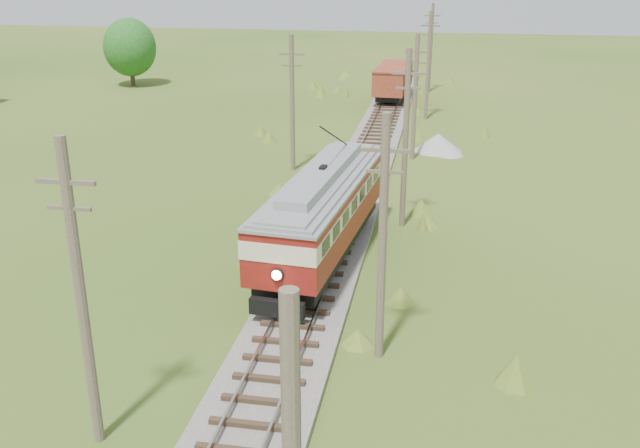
# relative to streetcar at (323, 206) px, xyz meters

# --- Properties ---
(railbed_main) EXTENTS (3.60, 96.00, 0.57)m
(railbed_main) POSITION_rel_streetcar_xyz_m (0.00, 8.43, -2.53)
(railbed_main) COLOR #605B54
(railbed_main) RESTS_ON ground
(streetcar) EXTENTS (4.18, 13.05, 5.91)m
(streetcar) POSITION_rel_streetcar_xyz_m (0.00, 0.00, 0.00)
(streetcar) COLOR black
(streetcar) RESTS_ON ground
(gondola) EXTENTS (3.20, 8.78, 2.88)m
(gondola) POSITION_rel_streetcar_xyz_m (0.00, 38.32, -0.61)
(gondola) COLOR black
(gondola) RESTS_ON ground
(gravel_pile) EXTENTS (3.49, 3.70, 1.27)m
(gravel_pile) POSITION_rel_streetcar_xyz_m (4.80, 20.73, -2.13)
(gravel_pile) COLOR gray
(gravel_pile) RESTS_ON ground
(utility_pole_r_2) EXTENTS (1.60, 0.30, 8.60)m
(utility_pole_r_2) POSITION_rel_streetcar_xyz_m (3.30, -7.57, 1.70)
(utility_pole_r_2) COLOR brown
(utility_pole_r_2) RESTS_ON ground
(utility_pole_r_3) EXTENTS (1.60, 0.30, 9.00)m
(utility_pole_r_3) POSITION_rel_streetcar_xyz_m (3.20, 5.43, 1.90)
(utility_pole_r_3) COLOR brown
(utility_pole_r_3) RESTS_ON ground
(utility_pole_r_4) EXTENTS (1.60, 0.30, 8.40)m
(utility_pole_r_4) POSITION_rel_streetcar_xyz_m (3.00, 18.43, 1.60)
(utility_pole_r_4) COLOR brown
(utility_pole_r_4) RESTS_ON ground
(utility_pole_r_5) EXTENTS (1.60, 0.30, 8.90)m
(utility_pole_r_5) POSITION_rel_streetcar_xyz_m (3.40, 31.43, 1.85)
(utility_pole_r_5) COLOR brown
(utility_pole_r_5) RESTS_ON ground
(utility_pole_r_6) EXTENTS (1.60, 0.30, 8.70)m
(utility_pole_r_6) POSITION_rel_streetcar_xyz_m (3.20, 44.43, 1.75)
(utility_pole_r_6) COLOR brown
(utility_pole_r_6) RESTS_ON ground
(utility_pole_l_a) EXTENTS (1.60, 0.30, 9.00)m
(utility_pole_l_a) POSITION_rel_streetcar_xyz_m (-4.20, -13.57, 1.90)
(utility_pole_l_a) COLOR brown
(utility_pole_l_a) RESTS_ON ground
(utility_pole_l_b) EXTENTS (1.60, 0.30, 8.60)m
(utility_pole_l_b) POSITION_rel_streetcar_xyz_m (-4.50, 14.43, 1.70)
(utility_pole_l_b) COLOR brown
(utility_pole_l_b) RESTS_ON ground
(tree_mid_a) EXTENTS (5.46, 5.46, 7.03)m
(tree_mid_a) POSITION_rel_streetcar_xyz_m (-28.00, 42.43, 1.30)
(tree_mid_a) COLOR #38281C
(tree_mid_a) RESTS_ON ground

